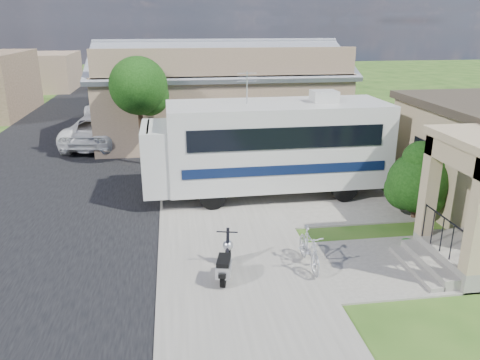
{
  "coord_description": "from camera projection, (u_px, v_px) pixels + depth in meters",
  "views": [
    {
      "loc": [
        -2.43,
        -10.88,
        5.91
      ],
      "look_at": [
        -0.5,
        2.5,
        1.3
      ],
      "focal_mm": 35.0,
      "sensor_mm": 36.0,
      "label": 1
    }
  ],
  "objects": [
    {
      "name": "driveway_slab",
      "position": [
        287.0,
        193.0,
        16.84
      ],
      "size": [
        7.0,
        6.0,
        0.05
      ],
      "primitive_type": "cube",
      "color": "slate",
      "rests_on": "ground"
    },
    {
      "name": "distant_bldg_near",
      "position": [
        29.0,
        72.0,
        41.73
      ],
      "size": [
        8.0,
        7.0,
        3.2
      ],
      "primitive_type": "cube",
      "color": "#806650",
      "rests_on": "ground"
    },
    {
      "name": "shrub",
      "position": [
        419.0,
        179.0,
        14.4
      ],
      "size": [
        2.04,
        1.95,
        2.5
      ],
      "color": "black",
      "rests_on": "ground"
    },
    {
      "name": "ground",
      "position": [
        272.0,
        255.0,
        12.43
      ],
      "size": [
        120.0,
        120.0,
        0.0
      ],
      "primitive_type": "plane",
      "color": "#1F4412"
    },
    {
      "name": "scooter",
      "position": [
        225.0,
        263.0,
        11.14
      ],
      "size": [
        0.66,
        1.5,
        1.0
      ],
      "rotation": [
        0.0,
        0.0,
        -0.22
      ],
      "color": "black",
      "rests_on": "ground"
    },
    {
      "name": "walk_slab",
      "position": [
        396.0,
        265.0,
        11.89
      ],
      "size": [
        4.0,
        3.0,
        0.05
      ],
      "primitive_type": "cube",
      "color": "slate",
      "rests_on": "ground"
    },
    {
      "name": "warehouse",
      "position": [
        219.0,
        99.0,
        24.87
      ],
      "size": [
        12.5,
        8.4,
        5.04
      ],
      "color": "#806650",
      "rests_on": "ground"
    },
    {
      "name": "bicycle",
      "position": [
        309.0,
        251.0,
        11.64
      ],
      "size": [
        0.49,
        1.64,
        0.98
      ],
      "primitive_type": "imported",
      "rotation": [
        0.0,
        0.0,
        0.02
      ],
      "color": "#B7B7BF",
      "rests_on": "ground"
    },
    {
      "name": "street_slab",
      "position": [
        60.0,
        161.0,
        20.78
      ],
      "size": [
        9.0,
        80.0,
        0.02
      ],
      "primitive_type": "cube",
      "color": "black",
      "rests_on": "ground"
    },
    {
      "name": "van",
      "position": [
        113.0,
        102.0,
        30.49
      ],
      "size": [
        3.22,
        6.42,
        1.79
      ],
      "primitive_type": "imported",
      "rotation": [
        0.0,
        0.0,
        -0.12
      ],
      "color": "white",
      "rests_on": "ground"
    },
    {
      "name": "street_tree_a",
      "position": [
        141.0,
        89.0,
        19.36
      ],
      "size": [
        2.44,
        2.4,
        4.58
      ],
      "color": "black",
      "rests_on": "ground"
    },
    {
      "name": "street_tree_b",
      "position": [
        150.0,
        64.0,
        28.68
      ],
      "size": [
        2.44,
        2.4,
        4.73
      ],
      "color": "black",
      "rests_on": "ground"
    },
    {
      "name": "motorhome",
      "position": [
        268.0,
        144.0,
        16.22
      ],
      "size": [
        8.41,
        2.83,
        4.3
      ],
      "rotation": [
        0.0,
        0.0,
        0.01
      ],
      "color": "#B8B8B3",
      "rests_on": "ground"
    },
    {
      "name": "street_tree_c",
      "position": [
        154.0,
        58.0,
        37.2
      ],
      "size": [
        2.44,
        2.4,
        4.42
      ],
      "color": "black",
      "rests_on": "ground"
    },
    {
      "name": "pickup_truck",
      "position": [
        103.0,
        129.0,
        23.33
      ],
      "size": [
        3.67,
        6.12,
        1.59
      ],
      "primitive_type": "imported",
      "rotation": [
        0.0,
        0.0,
        2.95
      ],
      "color": "white",
      "rests_on": "ground"
    },
    {
      "name": "sidewalk_slab",
      "position": [
        206.0,
        155.0,
        21.65
      ],
      "size": [
        4.0,
        80.0,
        0.06
      ],
      "primitive_type": "cube",
      "color": "slate",
      "rests_on": "ground"
    },
    {
      "name": "garden_hose",
      "position": [
        408.0,
        245.0,
        12.81
      ],
      "size": [
        0.38,
        0.38,
        0.17
      ],
      "primitive_type": "cylinder",
      "color": "#166814",
      "rests_on": "ground"
    }
  ]
}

